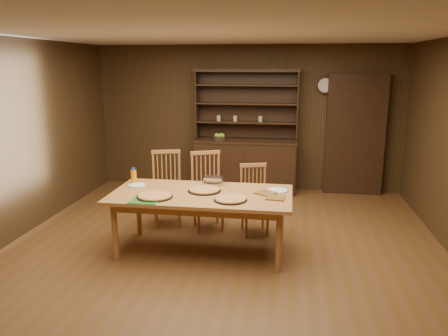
% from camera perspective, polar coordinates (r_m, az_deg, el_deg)
% --- Properties ---
extents(floor, '(6.00, 6.00, 0.00)m').
position_cam_1_polar(floor, '(5.46, -0.31, -11.00)').
color(floor, brown).
rests_on(floor, ground).
extents(room_shell, '(6.00, 6.00, 6.00)m').
position_cam_1_polar(room_shell, '(5.02, -0.34, 5.65)').
color(room_shell, silver).
rests_on(room_shell, floor).
extents(china_hutch, '(1.84, 0.52, 2.17)m').
position_cam_1_polar(china_hutch, '(7.88, 2.83, 1.22)').
color(china_hutch, '#311A10').
rests_on(china_hutch, floor).
extents(doorway, '(1.00, 0.18, 2.10)m').
position_cam_1_polar(doorway, '(7.98, 16.71, 4.15)').
color(doorway, '#311A10').
rests_on(doorway, floor).
extents(wall_clock, '(0.30, 0.05, 0.30)m').
position_cam_1_polar(wall_clock, '(7.89, 13.06, 10.48)').
color(wall_clock, '#311A10').
rests_on(wall_clock, room_shell).
extents(dining_table, '(2.16, 1.08, 0.75)m').
position_cam_1_polar(dining_table, '(5.27, -2.96, -4.00)').
color(dining_table, '#A8733A').
rests_on(dining_table, floor).
extents(chair_left, '(0.53, 0.52, 1.06)m').
position_cam_1_polar(chair_left, '(6.32, -7.48, -2.25)').
color(chair_left, '#BB7A40').
rests_on(chair_left, floor).
extents(chair_center, '(0.57, 0.56, 1.08)m').
position_cam_1_polar(chair_center, '(6.12, -2.23, -2.57)').
color(chair_center, '#BB7A40').
rests_on(chair_center, floor).
extents(chair_right, '(0.48, 0.46, 0.94)m').
position_cam_1_polar(chair_right, '(5.98, 3.96, -3.73)').
color(chair_right, '#BB7A40').
rests_on(chair_right, floor).
extents(pizza_left, '(0.42, 0.42, 0.04)m').
position_cam_1_polar(pizza_left, '(5.13, -9.02, -3.63)').
color(pizza_left, black).
rests_on(pizza_left, dining_table).
extents(pizza_right, '(0.38, 0.38, 0.04)m').
position_cam_1_polar(pizza_right, '(4.95, 0.85, -4.06)').
color(pizza_right, black).
rests_on(pizza_right, dining_table).
extents(pizza_center, '(0.40, 0.40, 0.04)m').
position_cam_1_polar(pizza_center, '(5.31, -2.58, -2.88)').
color(pizza_center, black).
rests_on(pizza_center, dining_table).
extents(cooling_rack, '(0.32, 0.32, 0.01)m').
position_cam_1_polar(cooling_rack, '(5.05, -10.21, -4.06)').
color(cooling_rack, '#0B9A3A').
rests_on(cooling_rack, dining_table).
extents(plate_left, '(0.24, 0.24, 0.02)m').
position_cam_1_polar(plate_left, '(5.65, -11.30, -2.22)').
color(plate_left, white).
rests_on(plate_left, dining_table).
extents(plate_right, '(0.26, 0.26, 0.02)m').
position_cam_1_polar(plate_right, '(5.35, 6.98, -2.92)').
color(plate_right, white).
rests_on(plate_right, dining_table).
extents(foil_dish, '(0.25, 0.19, 0.10)m').
position_cam_1_polar(foil_dish, '(5.62, -1.30, -1.63)').
color(foil_dish, white).
rests_on(foil_dish, dining_table).
extents(juice_bottle, '(0.07, 0.07, 0.20)m').
position_cam_1_polar(juice_bottle, '(5.76, -11.71, -1.07)').
color(juice_bottle, orange).
rests_on(juice_bottle, dining_table).
extents(pot_holder_a, '(0.23, 0.23, 0.02)m').
position_cam_1_polar(pot_holder_a, '(5.07, 6.75, -3.87)').
color(pot_holder_a, '#B21416').
rests_on(pot_holder_a, dining_table).
extents(pot_holder_b, '(0.30, 0.30, 0.02)m').
position_cam_1_polar(pot_holder_b, '(5.23, 5.49, -3.28)').
color(pot_holder_b, '#B21416').
rests_on(pot_holder_b, dining_table).
extents(fruit_bowl, '(0.25, 0.25, 0.12)m').
position_cam_1_polar(fruit_bowl, '(7.80, -0.59, 4.03)').
color(fruit_bowl, black).
rests_on(fruit_bowl, china_hutch).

